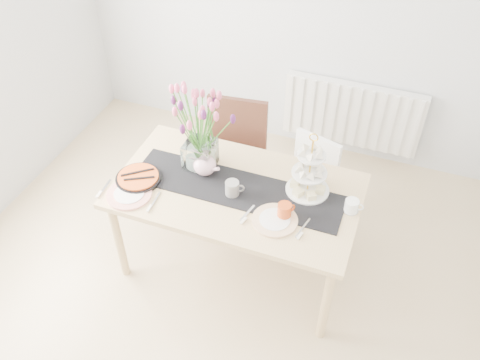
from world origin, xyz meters
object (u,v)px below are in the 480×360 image
(chair_brown, at_px, (234,150))
(chair_white, at_px, (308,177))
(plate_left, at_px, (129,194))
(radiator, at_px, (352,114))
(tulip_vase, at_px, (198,119))
(dining_table, at_px, (237,197))
(cake_stand, at_px, (309,178))
(mug_orange, at_px, (284,211))
(teapot, at_px, (205,165))
(cream_jug, at_px, (351,206))
(plate_right, at_px, (275,220))
(mug_grey, at_px, (232,189))
(tart_tin, at_px, (138,178))

(chair_brown, height_order, chair_white, chair_brown)
(plate_left, bearing_deg, chair_brown, 67.25)
(radiator, xyz_separation_m, tulip_vase, (-0.81, -1.40, 0.69))
(dining_table, xyz_separation_m, cake_stand, (0.44, 0.14, 0.20))
(chair_brown, height_order, mug_orange, chair_brown)
(chair_white, bearing_deg, dining_table, -102.23)
(dining_table, bearing_deg, chair_brown, 112.66)
(plate_left, bearing_deg, chair_white, 43.26)
(teapot, bearing_deg, cream_jug, 17.86)
(cake_stand, bearing_deg, chair_brown, 146.08)
(tulip_vase, xyz_separation_m, teapot, (0.06, -0.07, -0.31))
(cream_jug, xyz_separation_m, plate_right, (-0.42, -0.25, -0.04))
(tulip_vase, bearing_deg, plate_right, -26.82)
(chair_white, relative_size, plate_right, 2.65)
(dining_table, relative_size, mug_grey, 15.06)
(radiator, bearing_deg, cake_stand, -92.56)
(cake_stand, height_order, teapot, cake_stand)
(tart_tin, distance_m, plate_right, 0.96)
(plate_right, bearing_deg, mug_orange, 51.67)
(tart_tin, bearing_deg, mug_grey, 7.94)
(cream_jug, bearing_deg, plate_left, -168.34)
(radiator, distance_m, cream_jug, 1.53)
(dining_table, height_order, chair_brown, chair_brown)
(cream_jug, xyz_separation_m, tart_tin, (-1.38, -0.21, -0.03))
(plate_right, bearing_deg, plate_left, -173.43)
(dining_table, relative_size, cake_stand, 3.86)
(cake_stand, relative_size, plate_left, 1.42)
(cake_stand, xyz_separation_m, tart_tin, (-1.08, -0.29, -0.10))
(mug_orange, xyz_separation_m, plate_left, (-0.99, -0.16, -0.04))
(cream_jug, height_order, mug_orange, mug_orange)
(dining_table, bearing_deg, mug_orange, -20.14)
(teapot, xyz_separation_m, mug_grey, (0.24, -0.12, -0.02))
(teapot, bearing_deg, chair_brown, 108.12)
(tart_tin, bearing_deg, mug_orange, 0.92)
(chair_white, distance_m, mug_grey, 0.85)
(teapot, bearing_deg, tart_tin, -133.26)
(chair_white, distance_m, cream_jug, 0.77)
(chair_brown, bearing_deg, teapot, -96.71)
(dining_table, bearing_deg, cream_jug, 4.77)
(plate_left, bearing_deg, plate_right, 6.57)
(cake_stand, relative_size, mug_orange, 4.02)
(chair_brown, distance_m, cake_stand, 0.89)
(mug_orange, bearing_deg, radiator, 36.31)
(radiator, relative_size, cream_jug, 13.78)
(cake_stand, distance_m, plate_right, 0.36)
(dining_table, relative_size, plate_left, 5.48)
(chair_brown, distance_m, plate_left, 0.99)
(dining_table, distance_m, tulip_vase, 0.58)
(mug_grey, distance_m, mug_orange, 0.38)
(tart_tin, bearing_deg, dining_table, 13.04)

